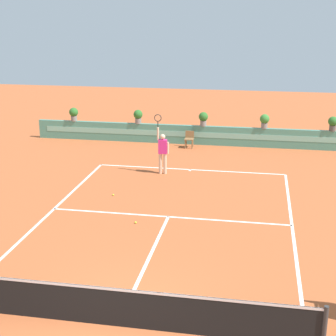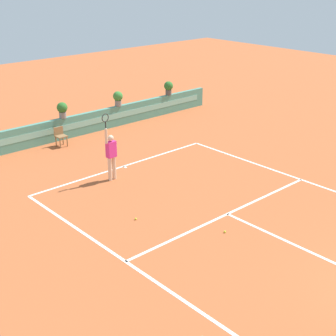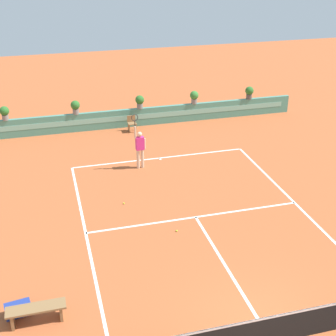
{
  "view_description": "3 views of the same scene",
  "coord_description": "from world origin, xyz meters",
  "px_view_note": "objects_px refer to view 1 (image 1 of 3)",
  "views": [
    {
      "loc": [
        2.86,
        -9.43,
        6.7
      ],
      "look_at": [
        -0.44,
        8.76,
        1.0
      ],
      "focal_mm": 54.54,
      "sensor_mm": 36.0,
      "label": 1
    },
    {
      "loc": [
        -10.87,
        -2.79,
        7.38
      ],
      "look_at": [
        -0.44,
        8.76,
        1.0
      ],
      "focal_mm": 52.86,
      "sensor_mm": 36.0,
      "label": 2
    },
    {
      "loc": [
        -5.03,
        -8.15,
        9.52
      ],
      "look_at": [
        -0.44,
        8.76,
        1.0
      ],
      "focal_mm": 51.26,
      "sensor_mm": 36.0,
      "label": 3
    }
  ],
  "objects_px": {
    "ball_kid_chair": "(189,138)",
    "potted_plant_right": "(265,120)",
    "potted_plant_left": "(138,116)",
    "tennis_ball_near_baseline": "(136,222)",
    "potted_plant_centre": "(203,118)",
    "potted_plant_far_left": "(74,113)",
    "potted_plant_far_right": "(333,123)",
    "tennis_player": "(163,150)",
    "tennis_ball_mid_court": "(113,195)"
  },
  "relations": [
    {
      "from": "ball_kid_chair",
      "to": "tennis_player",
      "type": "bearing_deg",
      "value": -96.55
    },
    {
      "from": "tennis_ball_mid_court",
      "to": "potted_plant_right",
      "type": "xyz_separation_m",
      "value": [
        5.58,
        8.32,
        1.38
      ]
    },
    {
      "from": "ball_kid_chair",
      "to": "potted_plant_left",
      "type": "xyz_separation_m",
      "value": [
        -2.85,
        0.73,
        0.93
      ]
    },
    {
      "from": "potted_plant_far_right",
      "to": "potted_plant_centre",
      "type": "bearing_deg",
      "value": 180.0
    },
    {
      "from": "tennis_ball_near_baseline",
      "to": "potted_plant_far_left",
      "type": "xyz_separation_m",
      "value": [
        -6.04,
        10.74,
        1.38
      ]
    },
    {
      "from": "potted_plant_centre",
      "to": "potted_plant_far_left",
      "type": "distance_m",
      "value": 7.04
    },
    {
      "from": "potted_plant_far_right",
      "to": "potted_plant_far_left",
      "type": "relative_size",
      "value": 1.0
    },
    {
      "from": "ball_kid_chair",
      "to": "potted_plant_far_right",
      "type": "xyz_separation_m",
      "value": [
        7.07,
        0.73,
        0.93
      ]
    },
    {
      "from": "potted_plant_far_right",
      "to": "potted_plant_left",
      "type": "xyz_separation_m",
      "value": [
        -9.91,
        0.0,
        0.0
      ]
    },
    {
      "from": "tennis_ball_near_baseline",
      "to": "potted_plant_left",
      "type": "xyz_separation_m",
      "value": [
        -2.47,
        10.74,
        1.38
      ]
    },
    {
      "from": "potted_plant_centre",
      "to": "potted_plant_far_left",
      "type": "xyz_separation_m",
      "value": [
        -7.04,
        0.0,
        0.0
      ]
    },
    {
      "from": "tennis_ball_near_baseline",
      "to": "potted_plant_far_left",
      "type": "bearing_deg",
      "value": 119.36
    },
    {
      "from": "ball_kid_chair",
      "to": "potted_plant_left",
      "type": "height_order",
      "value": "potted_plant_left"
    },
    {
      "from": "potted_plant_right",
      "to": "ball_kid_chair",
      "type": "bearing_deg",
      "value": -168.9
    },
    {
      "from": "tennis_player",
      "to": "potted_plant_left",
      "type": "bearing_deg",
      "value": 113.85
    },
    {
      "from": "tennis_ball_near_baseline",
      "to": "tennis_ball_mid_court",
      "type": "relative_size",
      "value": 1.0
    },
    {
      "from": "potted_plant_centre",
      "to": "potted_plant_left",
      "type": "relative_size",
      "value": 1.0
    },
    {
      "from": "potted_plant_left",
      "to": "potted_plant_far_left",
      "type": "xyz_separation_m",
      "value": [
        -3.57,
        0.0,
        0.0
      ]
    },
    {
      "from": "potted_plant_far_left",
      "to": "potted_plant_far_right",
      "type": "bearing_deg",
      "value": 0.0
    },
    {
      "from": "potted_plant_right",
      "to": "tennis_ball_near_baseline",
      "type": "bearing_deg",
      "value": -110.96
    },
    {
      "from": "tennis_player",
      "to": "potted_plant_right",
      "type": "distance_m",
      "value": 6.78
    },
    {
      "from": "potted_plant_far_right",
      "to": "potted_plant_right",
      "type": "xyz_separation_m",
      "value": [
        -3.33,
        0.0,
        0.0
      ]
    },
    {
      "from": "potted_plant_far_right",
      "to": "potted_plant_centre",
      "type": "height_order",
      "value": "same"
    },
    {
      "from": "tennis_player",
      "to": "potted_plant_far_right",
      "type": "bearing_deg",
      "value": 34.78
    },
    {
      "from": "potted_plant_left",
      "to": "tennis_player",
      "type": "bearing_deg",
      "value": -66.15
    },
    {
      "from": "tennis_player",
      "to": "potted_plant_left",
      "type": "height_order",
      "value": "tennis_player"
    },
    {
      "from": "potted_plant_left",
      "to": "tennis_ball_mid_court",
      "type": "bearing_deg",
      "value": -83.12
    },
    {
      "from": "potted_plant_centre",
      "to": "potted_plant_left",
      "type": "xyz_separation_m",
      "value": [
        -3.47,
        0.0,
        0.0
      ]
    },
    {
      "from": "tennis_ball_near_baseline",
      "to": "potted_plant_left",
      "type": "height_order",
      "value": "potted_plant_left"
    },
    {
      "from": "potted_plant_right",
      "to": "potted_plant_left",
      "type": "xyz_separation_m",
      "value": [
        -6.58,
        0.0,
        0.0
      ]
    },
    {
      "from": "tennis_ball_mid_court",
      "to": "potted_plant_centre",
      "type": "height_order",
      "value": "potted_plant_centre"
    },
    {
      "from": "tennis_player",
      "to": "potted_plant_right",
      "type": "height_order",
      "value": "tennis_player"
    },
    {
      "from": "ball_kid_chair",
      "to": "potted_plant_right",
      "type": "xyz_separation_m",
      "value": [
        3.73,
        0.73,
        0.93
      ]
    },
    {
      "from": "potted_plant_far_right",
      "to": "potted_plant_far_left",
      "type": "distance_m",
      "value": 13.49
    },
    {
      "from": "ball_kid_chair",
      "to": "potted_plant_far_left",
      "type": "bearing_deg",
      "value": 173.5
    },
    {
      "from": "tennis_ball_near_baseline",
      "to": "tennis_ball_mid_court",
      "type": "xyz_separation_m",
      "value": [
        -1.46,
        2.42,
        0.0
      ]
    },
    {
      "from": "tennis_ball_near_baseline",
      "to": "potted_plant_left",
      "type": "bearing_deg",
      "value": 102.94
    },
    {
      "from": "tennis_ball_near_baseline",
      "to": "potted_plant_right",
      "type": "relative_size",
      "value": 0.09
    },
    {
      "from": "potted_plant_centre",
      "to": "ball_kid_chair",
      "type": "bearing_deg",
      "value": -130.22
    },
    {
      "from": "tennis_ball_mid_court",
      "to": "potted_plant_centre",
      "type": "xyz_separation_m",
      "value": [
        2.46,
        8.32,
        1.38
      ]
    },
    {
      "from": "potted_plant_far_left",
      "to": "potted_plant_left",
      "type": "bearing_deg",
      "value": 0.0
    },
    {
      "from": "potted_plant_far_right",
      "to": "potted_plant_far_left",
      "type": "height_order",
      "value": "same"
    },
    {
      "from": "potted_plant_centre",
      "to": "tennis_ball_mid_court",
      "type": "bearing_deg",
      "value": -106.5
    },
    {
      "from": "ball_kid_chair",
      "to": "tennis_ball_near_baseline",
      "type": "height_order",
      "value": "ball_kid_chair"
    },
    {
      "from": "potted_plant_far_left",
      "to": "potted_plant_right",
      "type": "bearing_deg",
      "value": 0.0
    },
    {
      "from": "tennis_player",
      "to": "potted_plant_far_right",
      "type": "height_order",
      "value": "tennis_player"
    },
    {
      "from": "tennis_player",
      "to": "tennis_ball_near_baseline",
      "type": "xyz_separation_m",
      "value": [
        0.14,
        -5.47,
        -1.02
      ]
    },
    {
      "from": "tennis_player",
      "to": "potted_plant_far_left",
      "type": "height_order",
      "value": "tennis_player"
    },
    {
      "from": "ball_kid_chair",
      "to": "potted_plant_far_left",
      "type": "xyz_separation_m",
      "value": [
        -6.42,
        0.73,
        0.93
      ]
    },
    {
      "from": "tennis_player",
      "to": "potted_plant_far_left",
      "type": "distance_m",
      "value": 7.92
    }
  ]
}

